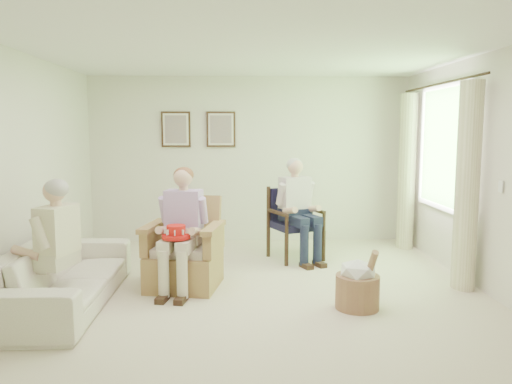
{
  "coord_description": "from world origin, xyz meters",
  "views": [
    {
      "loc": [
        -0.21,
        -5.14,
        1.77
      ],
      "look_at": [
        0.02,
        0.64,
        1.05
      ],
      "focal_mm": 35.0,
      "sensor_mm": 36.0,
      "label": 1
    }
  ],
  "objects_px": {
    "person_sofa": "(52,240)",
    "hatbox": "(358,284)",
    "person_dark": "(297,202)",
    "wicker_armchair": "(185,259)",
    "wood_armchair": "(295,220)",
    "sofa": "(66,274)",
    "person_wicker": "(183,221)",
    "red_hat": "(176,233)"
  },
  "relations": [
    {
      "from": "wicker_armchair",
      "to": "person_sofa",
      "type": "relative_size",
      "value": 0.78
    },
    {
      "from": "sofa",
      "to": "person_sofa",
      "type": "height_order",
      "value": "person_sofa"
    },
    {
      "from": "person_dark",
      "to": "person_sofa",
      "type": "height_order",
      "value": "person_dark"
    },
    {
      "from": "wood_armchair",
      "to": "wicker_armchair",
      "type": "bearing_deg",
      "value": -161.19
    },
    {
      "from": "red_hat",
      "to": "hatbox",
      "type": "relative_size",
      "value": 0.47
    },
    {
      "from": "red_hat",
      "to": "sofa",
      "type": "bearing_deg",
      "value": -168.79
    },
    {
      "from": "sofa",
      "to": "person_dark",
      "type": "bearing_deg",
      "value": -57.22
    },
    {
      "from": "person_sofa",
      "to": "person_dark",
      "type": "bearing_deg",
      "value": 142.37
    },
    {
      "from": "wicker_armchair",
      "to": "sofa",
      "type": "distance_m",
      "value": 1.27
    },
    {
      "from": "wood_armchair",
      "to": "sofa",
      "type": "height_order",
      "value": "wood_armchair"
    },
    {
      "from": "wicker_armchair",
      "to": "person_sofa",
      "type": "distance_m",
      "value": 1.5
    },
    {
      "from": "person_sofa",
      "to": "red_hat",
      "type": "height_order",
      "value": "person_sofa"
    },
    {
      "from": "wicker_armchair",
      "to": "hatbox",
      "type": "height_order",
      "value": "wicker_armchair"
    },
    {
      "from": "wood_armchair",
      "to": "sofa",
      "type": "distance_m",
      "value": 3.13
    },
    {
      "from": "hatbox",
      "to": "person_sofa",
      "type": "bearing_deg",
      "value": -178.36
    },
    {
      "from": "wood_armchair",
      "to": "person_dark",
      "type": "xyz_separation_m",
      "value": [
        0.0,
        -0.16,
        0.27
      ]
    },
    {
      "from": "wicker_armchair",
      "to": "wood_armchair",
      "type": "xyz_separation_m",
      "value": [
        1.4,
        1.25,
        0.21
      ]
    },
    {
      "from": "sofa",
      "to": "red_hat",
      "type": "distance_m",
      "value": 1.18
    },
    {
      "from": "hatbox",
      "to": "wicker_armchair",
      "type": "bearing_deg",
      "value": 156.34
    },
    {
      "from": "wicker_armchair",
      "to": "hatbox",
      "type": "relative_size",
      "value": 1.58
    },
    {
      "from": "wood_armchair",
      "to": "person_wicker",
      "type": "distance_m",
      "value": 1.99
    },
    {
      "from": "wood_armchair",
      "to": "hatbox",
      "type": "distance_m",
      "value": 2.09
    },
    {
      "from": "sofa",
      "to": "hatbox",
      "type": "relative_size",
      "value": 3.42
    },
    {
      "from": "hatbox",
      "to": "sofa",
      "type": "bearing_deg",
      "value": 175.48
    },
    {
      "from": "wood_armchair",
      "to": "person_dark",
      "type": "bearing_deg",
      "value": -112.81
    },
    {
      "from": "person_sofa",
      "to": "hatbox",
      "type": "height_order",
      "value": "person_sofa"
    },
    {
      "from": "person_dark",
      "to": "person_sofa",
      "type": "bearing_deg",
      "value": -165.28
    },
    {
      "from": "sofa",
      "to": "person_wicker",
      "type": "relative_size",
      "value": 1.64
    },
    {
      "from": "person_wicker",
      "to": "wood_armchair",
      "type": "bearing_deg",
      "value": 54.99
    },
    {
      "from": "person_sofa",
      "to": "wood_armchair",
      "type": "bearing_deg",
      "value": 144.56
    },
    {
      "from": "person_wicker",
      "to": "red_hat",
      "type": "height_order",
      "value": "person_wicker"
    },
    {
      "from": "sofa",
      "to": "person_sofa",
      "type": "distance_m",
      "value": 0.53
    },
    {
      "from": "wicker_armchair",
      "to": "person_dark",
      "type": "relative_size",
      "value": 0.74
    },
    {
      "from": "person_wicker",
      "to": "person_dark",
      "type": "xyz_separation_m",
      "value": [
        1.4,
        1.22,
        0.02
      ]
    },
    {
      "from": "person_dark",
      "to": "person_sofa",
      "type": "distance_m",
      "value": 3.21
    },
    {
      "from": "wood_armchair",
      "to": "person_wicker",
      "type": "relative_size",
      "value": 0.72
    },
    {
      "from": "red_hat",
      "to": "wicker_armchair",
      "type": "bearing_deg",
      "value": 82.03
    },
    {
      "from": "sofa",
      "to": "red_hat",
      "type": "xyz_separation_m",
      "value": [
        1.1,
        0.22,
        0.36
      ]
    },
    {
      "from": "wood_armchair",
      "to": "person_sofa",
      "type": "xyz_separation_m",
      "value": [
        -2.55,
        -2.12,
        0.21
      ]
    },
    {
      "from": "red_hat",
      "to": "hatbox",
      "type": "xyz_separation_m",
      "value": [
        1.84,
        -0.45,
        -0.43
      ]
    },
    {
      "from": "wood_armchair",
      "to": "sofa",
      "type": "bearing_deg",
      "value": -167.56
    },
    {
      "from": "wood_armchair",
      "to": "person_wicker",
      "type": "bearing_deg",
      "value": -158.27
    }
  ]
}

